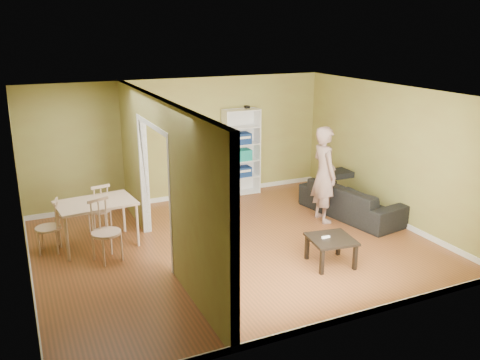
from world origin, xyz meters
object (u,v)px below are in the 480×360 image
coffee_table (331,242)px  chair_far (99,208)px  sofa (352,195)px  chair_left (48,226)px  chair_near (106,231)px  person (325,166)px  bookshelf (240,152)px  dining_table (96,206)px

coffee_table → chair_far: size_ratio=0.70×
coffee_table → sofa: bearing=45.8°
chair_left → chair_near: bearing=61.7°
chair_far → person: bearing=154.2°
bookshelf → chair_far: bearing=-162.0°
coffee_table → chair_near: (-3.18, 1.59, 0.13)m
bookshelf → coffee_table: (-0.20, -3.88, -0.58)m
dining_table → chair_left: 0.82m
chair_left → chair_near: (0.82, -0.73, 0.06)m
sofa → coffee_table: size_ratio=3.31×
chair_far → bookshelf: bearing=-172.1°
bookshelf → dining_table: (-3.42, -1.62, -0.24)m
dining_table → chair_left: (-0.78, 0.06, -0.26)m
person → coffee_table: size_ratio=3.24×
bookshelf → chair_near: bookshelf is taller
coffee_table → dining_table: (-3.21, 2.26, 0.33)m
person → chair_near: size_ratio=2.13×
coffee_table → chair_near: size_ratio=0.66×
person → chair_far: bearing=79.1°
dining_table → chair_left: bearing=175.4°
bookshelf → chair_far: size_ratio=2.00×
coffee_table → chair_near: chair_near is taller
sofa → person: size_ratio=1.02×
coffee_table → chair_near: 3.55m
coffee_table → chair_left: bearing=149.8°
sofa → chair_near: bearing=81.2°
chair_left → chair_far: bearing=132.1°
bookshelf → chair_near: 4.11m
bookshelf → chair_near: (-3.38, -2.29, -0.44)m
person → dining_table: size_ratio=1.71×
chair_left → chair_far: size_ratio=0.95×
dining_table → chair_near: bearing=-86.8°
bookshelf → dining_table: 3.79m
coffee_table → chair_far: bearing=137.6°
coffee_table → chair_far: chair_far is taller
bookshelf → chair_near: bearing=-145.9°
bookshelf → chair_near: size_ratio=1.87×
bookshelf → chair_left: (-4.19, -1.56, -0.50)m
bookshelf → chair_left: bearing=-159.6°
dining_table → chair_far: size_ratio=1.33×
sofa → person: bearing=77.7°
person → sofa: bearing=-88.0°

